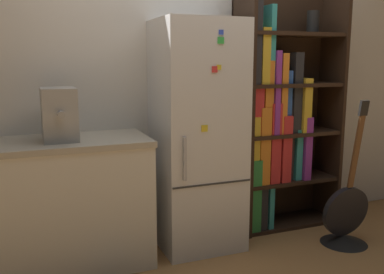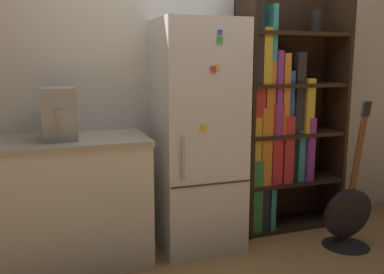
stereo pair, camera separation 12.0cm
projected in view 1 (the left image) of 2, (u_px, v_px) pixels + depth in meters
name	position (u px, v px, depth m)	size (l,w,h in m)	color
ground_plane	(206.00, 252.00, 3.19)	(16.00, 16.00, 0.00)	#A87542
wall_back	(183.00, 74.00, 3.39)	(8.00, 0.05, 2.60)	silver
refrigerator	(197.00, 136.00, 3.19)	(0.60, 0.59, 1.70)	silver
bookshelf	(275.00, 120.00, 3.56)	(0.89, 0.37, 2.01)	black
kitchen_counter	(75.00, 203.00, 2.93)	(1.01, 0.60, 0.89)	silver
espresso_machine	(59.00, 114.00, 2.77)	(0.22, 0.34, 0.34)	#A5A39E
guitar	(345.00, 223.00, 3.31)	(0.40, 0.36, 1.13)	black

